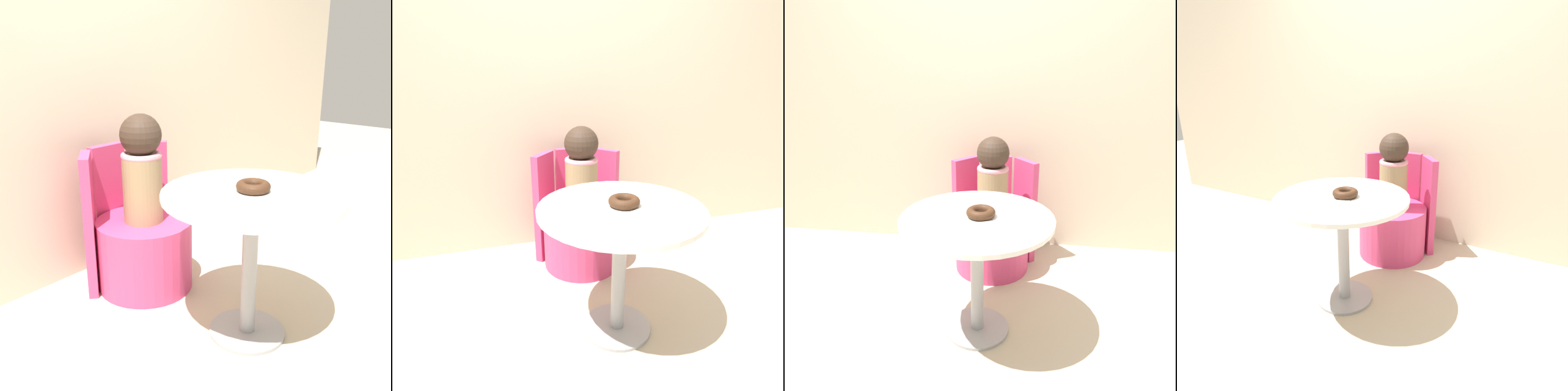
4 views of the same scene
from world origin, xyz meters
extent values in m
plane|color=#B7A88E|center=(0.00, 0.00, 0.00)|extent=(12.00, 12.00, 0.00)
cube|color=beige|center=(0.00, 1.13, 1.20)|extent=(6.00, 0.06, 2.40)
cylinder|color=#99999E|center=(0.07, 0.00, 0.01)|extent=(0.35, 0.35, 0.02)
cylinder|color=#99999E|center=(0.07, 0.00, 0.34)|extent=(0.07, 0.07, 0.65)
cylinder|color=white|center=(0.07, 0.00, 0.68)|extent=(0.79, 0.79, 0.02)
cylinder|color=#D13D70|center=(0.08, 0.69, 0.19)|extent=(0.52, 0.52, 0.39)
cube|color=#D13D70|center=(0.08, 0.98, 0.38)|extent=(0.22, 0.05, 0.76)
cube|color=#D13D70|center=(0.30, 0.87, 0.38)|extent=(0.18, 0.20, 0.76)
cube|color=#D13D70|center=(-0.14, 0.87, 0.38)|extent=(0.18, 0.20, 0.76)
cylinder|color=#937A56|center=(0.08, 0.69, 0.57)|extent=(0.21, 0.21, 0.37)
torus|color=pink|center=(0.08, 0.69, 0.75)|extent=(0.21, 0.21, 0.04)
sphere|color=#38281E|center=(0.08, 0.69, 0.85)|extent=(0.22, 0.22, 0.22)
torus|color=#3D2314|center=(0.09, 0.01, 0.72)|extent=(0.15, 0.15, 0.05)
cube|color=silver|center=(0.12, -0.14, 0.70)|extent=(0.17, 0.17, 0.01)
camera|label=1|loc=(-1.48, -1.01, 1.30)|focal=42.00mm
camera|label=2|loc=(-0.51, -1.39, 1.30)|focal=32.00mm
camera|label=3|loc=(0.33, -1.75, 1.47)|focal=35.00mm
camera|label=4|loc=(1.13, -1.58, 1.37)|focal=32.00mm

